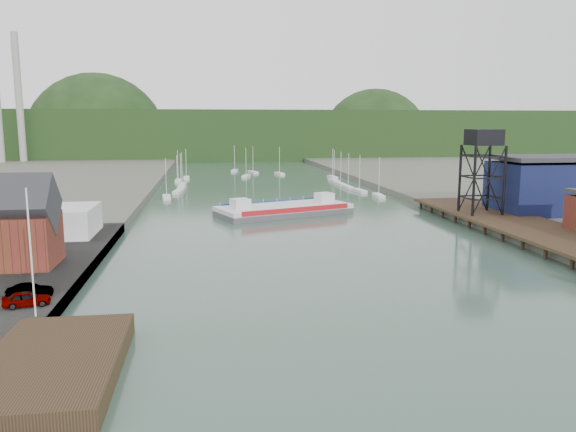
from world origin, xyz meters
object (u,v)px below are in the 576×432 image
object	(u,v)px
lift_tower	(484,143)
chain_ferry	(284,209)
car_west_a	(27,299)
harbor_building	(5,231)

from	to	relation	value
lift_tower	chain_ferry	size ratio (longest dim) A/B	0.53
lift_tower	chain_ferry	world-z (taller)	lift_tower
lift_tower	chain_ferry	xyz separation A→B (m)	(-35.94, 16.57, -14.48)
chain_ferry	lift_tower	bearing A→B (deg)	-45.38
chain_ferry	car_west_a	size ratio (longest dim) A/B	6.89
harbor_building	lift_tower	size ratio (longest dim) A/B	0.76
harbor_building	car_west_a	xyz separation A→B (m)	(7.29, -16.79, -3.74)
lift_tower	car_west_a	distance (m)	83.92
chain_ferry	car_west_a	world-z (taller)	chain_ferry
lift_tower	chain_ferry	bearing A→B (deg)	155.24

